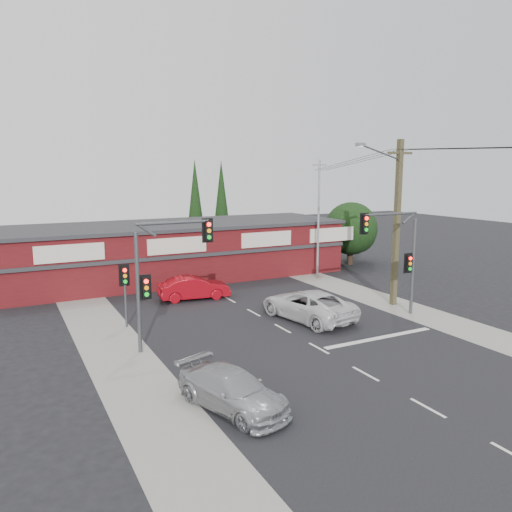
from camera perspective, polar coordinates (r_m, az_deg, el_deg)
name	(u,v)px	position (r m, az deg, el deg)	size (l,w,h in m)	color
ground	(303,340)	(24.82, 5.42, -9.54)	(120.00, 120.00, 0.00)	black
road_strip	(256,314)	(28.94, 0.03, -6.67)	(14.00, 70.00, 0.01)	black
verge_left	(105,336)	(26.31, -16.84, -8.77)	(3.00, 70.00, 0.02)	gray
verge_right	(371,297)	(33.57, 13.06, -4.61)	(3.00, 70.00, 0.02)	gray
stop_line	(379,338)	(25.70, 13.93, -9.07)	(6.50, 0.35, 0.01)	silver
white_suv	(308,305)	(27.96, 5.92, -5.57)	(2.73, 5.92, 1.64)	silver
silver_suv	(232,390)	(17.87, -2.73, -15.07)	(1.89, 4.64, 1.35)	#A2A4A7
red_sedan	(194,288)	(32.33, -7.11, -3.63)	(1.58, 4.54, 1.50)	#A00914
lane_dashes	(341,360)	(22.51, 9.64, -11.65)	(0.12, 31.59, 0.01)	silver
shop_building	(173,250)	(38.96, -9.43, 0.67)	(27.30, 8.40, 4.22)	#4D0F13
tree_cluster	(349,231)	(44.87, 10.62, 2.79)	(5.90, 5.10, 5.50)	#2D2116
conifer_near	(195,200)	(46.67, -6.95, 6.33)	(1.80, 1.80, 9.25)	#2D2116
conifer_far	(221,198)	(49.83, -3.97, 6.59)	(1.80, 1.80, 9.25)	#2D2116
traffic_mast_left	(161,266)	(22.96, -10.84, -1.09)	(3.77, 0.27, 5.97)	#47494C
traffic_mast_right	(399,248)	(28.81, 16.01, 0.91)	(3.96, 0.27, 5.97)	#47494C
pedestal_signal	(125,283)	(26.88, -14.77, -2.98)	(0.55, 0.27, 3.38)	#47494C
utility_pole	(395,218)	(31.10, 15.65, 4.24)	(4.38, 0.59, 10.00)	#4C462B
steel_pole	(318,217)	(38.58, 7.15, 4.48)	(1.20, 0.16, 9.00)	gray
power_lines	(479,153)	(27.34, 24.10, 10.72)	(2.01, 29.00, 1.22)	black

